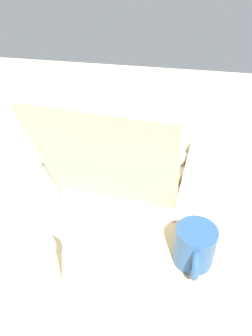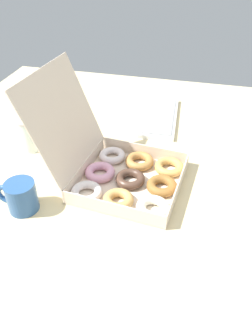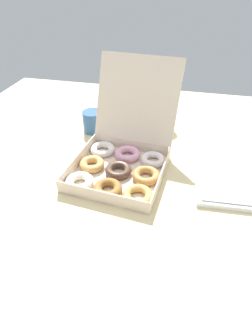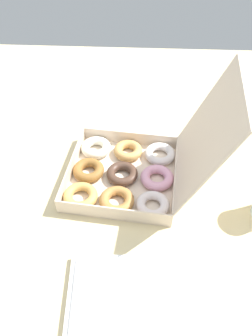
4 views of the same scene
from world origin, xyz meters
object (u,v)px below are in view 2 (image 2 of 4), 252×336
keyboard (160,116)px  coffee_mug (20,196)px  donut_box (123,173)px  glass_jar (30,134)px

keyboard → coffee_mug: bearing=154.4°
keyboard → coffee_mug: size_ratio=2.89×
donut_box → coffee_mug: donut_box is taller
donut_box → keyboard: (46.21, -5.02, -2.83)cm
donut_box → glass_jar: size_ratio=3.88×
glass_jar → donut_box: bearing=-106.7°
donut_box → glass_jar: 40.74cm
donut_box → glass_jar: bearing=73.3°
donut_box → coffee_mug: 32.83cm
keyboard → glass_jar: size_ratio=2.97×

